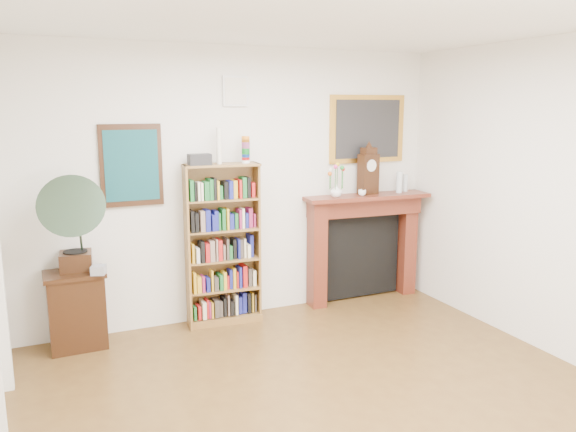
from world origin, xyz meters
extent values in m
cube|color=white|center=(0.00, 0.00, 2.80)|extent=(4.50, 5.00, 0.01)
cube|color=silver|center=(0.00, 2.50, 1.40)|extent=(4.50, 0.01, 2.80)
cube|color=black|center=(-1.05, 2.48, 1.65)|extent=(0.58, 0.03, 0.78)
cube|color=#10464E|center=(-1.05, 2.46, 1.65)|extent=(0.50, 0.01, 0.67)
cube|color=white|center=(0.00, 2.48, 2.35)|extent=(0.26, 0.03, 0.30)
cube|color=silver|center=(0.00, 2.46, 2.35)|extent=(0.22, 0.01, 0.26)
cube|color=gold|center=(1.55, 2.48, 1.95)|extent=(0.95, 0.03, 0.75)
cube|color=#262628|center=(1.55, 2.46, 1.95)|extent=(0.82, 0.01, 0.65)
cube|color=brown|center=(-0.57, 2.35, 0.82)|extent=(0.05, 0.27, 1.64)
cube|color=brown|center=(0.16, 2.35, 0.82)|extent=(0.05, 0.27, 1.64)
cube|color=brown|center=(-0.21, 2.35, 1.63)|extent=(0.78, 0.34, 0.02)
cube|color=brown|center=(-0.21, 2.35, 0.04)|extent=(0.78, 0.34, 0.07)
cube|color=brown|center=(-0.21, 2.47, 0.82)|extent=(0.75, 0.09, 1.64)
cube|color=brown|center=(-0.21, 2.35, 0.36)|extent=(0.73, 0.32, 0.02)
cube|color=brown|center=(-0.21, 2.35, 0.67)|extent=(0.73, 0.32, 0.02)
cube|color=brown|center=(-0.21, 2.35, 0.98)|extent=(0.73, 0.32, 0.02)
cube|color=brown|center=(-0.21, 2.35, 1.29)|extent=(0.73, 0.32, 0.02)
cube|color=black|center=(-1.64, 2.29, 0.36)|extent=(0.54, 0.40, 0.72)
cube|color=#511F13|center=(0.88, 2.37, 0.59)|extent=(0.18, 0.23, 1.19)
cube|color=#511F13|center=(2.07, 2.37, 0.59)|extent=(0.18, 0.23, 1.19)
cube|color=#511F13|center=(1.47, 2.37, 1.09)|extent=(1.36, 0.31, 0.19)
cube|color=#511F13|center=(1.47, 2.33, 1.21)|extent=(1.48, 0.45, 0.04)
cube|color=black|center=(1.47, 2.44, 0.50)|extent=(0.98, 0.09, 0.95)
cube|color=black|center=(-1.61, 2.34, 0.81)|extent=(0.30, 0.30, 0.17)
cylinder|color=black|center=(-1.61, 2.34, 0.90)|extent=(0.23, 0.23, 0.01)
cone|color=#2F4433|center=(-1.61, 2.18, 1.28)|extent=(0.61, 0.74, 0.72)
cube|color=#B8B8C5|center=(-1.44, 2.13, 0.76)|extent=(0.15, 0.15, 0.08)
cube|color=black|center=(1.51, 2.37, 1.46)|extent=(0.24, 0.16, 0.45)
cylinder|color=white|center=(1.51, 2.30, 1.56)|extent=(0.13, 0.04, 0.13)
cube|color=black|center=(1.51, 2.37, 1.71)|extent=(0.18, 0.13, 0.08)
imported|color=white|center=(1.08, 2.33, 1.30)|extent=(0.14, 0.14, 0.14)
imported|color=white|center=(1.38, 2.28, 1.26)|extent=(0.11, 0.11, 0.07)
cylinder|color=silver|center=(1.89, 2.31, 1.35)|extent=(0.07, 0.07, 0.24)
cylinder|color=silver|center=(2.01, 2.36, 1.33)|extent=(0.06, 0.06, 0.20)
camera|label=1|loc=(-1.84, -2.97, 2.20)|focal=35.00mm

